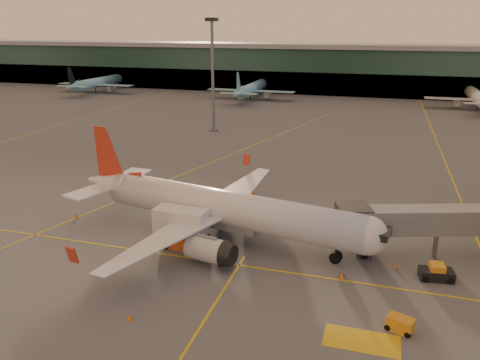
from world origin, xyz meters
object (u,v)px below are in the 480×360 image
(main_airplane, at_px, (219,208))
(gpu_cart, at_px, (400,324))
(pushback_tug, at_px, (436,273))
(catering_truck, at_px, (182,226))

(main_airplane, height_order, gpu_cart, main_airplane)
(main_airplane, bearing_deg, pushback_tug, 4.13)
(gpu_cart, relative_size, pushback_tug, 0.71)
(pushback_tug, bearing_deg, main_airplane, 165.20)
(catering_truck, bearing_deg, gpu_cart, -18.66)
(gpu_cart, bearing_deg, catering_truck, 179.60)
(main_airplane, height_order, catering_truck, main_airplane)
(main_airplane, xyz_separation_m, pushback_tug, (23.69, -2.57, -3.17))
(catering_truck, relative_size, gpu_cart, 2.47)
(catering_truck, bearing_deg, main_airplane, 47.40)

